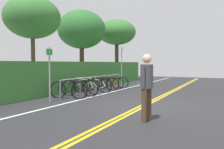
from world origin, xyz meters
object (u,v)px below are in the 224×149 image
(tree_extra, at_px, (117,33))
(sign_post_near, at_px, (50,69))
(tree_mid, at_px, (32,18))
(pedestrian, at_px, (147,83))
(bicycle_6, at_px, (115,82))
(tree_far_right, at_px, (82,30))
(bicycle_2, at_px, (86,86))
(sign_post_far, at_px, (122,63))
(bicycle_1, at_px, (79,88))
(bicycle_0, at_px, (69,90))
(bicycle_4, at_px, (104,84))
(bike_rack, at_px, (96,80))
(bicycle_5, at_px, (110,83))
(bicycle_3, at_px, (96,85))

(tree_extra, bearing_deg, sign_post_near, -167.11)
(tree_mid, bearing_deg, pedestrian, -115.25)
(bicycle_6, height_order, tree_far_right, tree_far_right)
(pedestrian, height_order, sign_post_near, sign_post_near)
(bicycle_2, relative_size, sign_post_far, 0.71)
(bicycle_2, xyz_separation_m, tree_extra, (8.21, 2.34, 3.71))
(bicycle_1, xyz_separation_m, sign_post_far, (4.86, 0.17, 1.14))
(tree_mid, bearing_deg, bicycle_1, -103.31)
(bicycle_0, height_order, bicycle_1, bicycle_1)
(bicycle_0, distance_m, tree_far_right, 7.75)
(bicycle_1, xyz_separation_m, tree_far_right, (5.18, 3.50, 3.51))
(bicycle_4, height_order, tree_far_right, tree_far_right)
(sign_post_near, bearing_deg, tree_mid, 54.11)
(bicycle_1, relative_size, bicycle_4, 1.08)
(bicycle_1, xyz_separation_m, pedestrian, (-2.84, -4.13, 0.62))
(bicycle_1, relative_size, tree_extra, 0.35)
(pedestrian, bearing_deg, bicycle_1, 55.42)
(bike_rack, relative_size, tree_far_right, 1.06)
(bicycle_1, relative_size, sign_post_far, 0.72)
(bicycle_5, bearing_deg, tree_mid, 120.53)
(bike_rack, bearing_deg, sign_post_far, 1.25)
(bicycle_3, distance_m, bicycle_5, 1.58)
(sign_post_far, bearing_deg, tree_extra, 29.94)
(bicycle_4, xyz_separation_m, tree_mid, (-1.46, 3.75, 3.65))
(bicycle_0, relative_size, sign_post_near, 0.80)
(sign_post_near, bearing_deg, bicycle_2, 3.02)
(bicycle_4, relative_size, sign_post_near, 0.81)
(bicycle_1, relative_size, bicycle_5, 1.10)
(sign_post_near, bearing_deg, bicycle_6, 0.25)
(sign_post_near, relative_size, tree_extra, 0.40)
(bicycle_1, bearing_deg, bike_rack, 3.54)
(sign_post_near, height_order, tree_mid, tree_mid)
(pedestrian, bearing_deg, bicycle_4, 38.89)
(bicycle_0, height_order, bicycle_2, bicycle_2)
(bicycle_5, bearing_deg, bicycle_3, -178.46)
(bicycle_1, bearing_deg, sign_post_far, 1.99)
(bicycle_5, bearing_deg, sign_post_far, 2.87)
(bike_rack, relative_size, bicycle_4, 3.30)
(bicycle_1, distance_m, bicycle_4, 2.36)
(bicycle_2, relative_size, bicycle_5, 1.09)
(bicycle_2, relative_size, pedestrian, 1.05)
(tree_far_right, bearing_deg, bike_rack, -136.74)
(bicycle_0, xyz_separation_m, bicycle_2, (1.62, 0.23, 0.01))
(bicycle_4, distance_m, bicycle_5, 0.75)
(bicycle_4, bearing_deg, sign_post_near, 179.62)
(tree_extra, bearing_deg, pedestrian, -150.58)
(pedestrian, xyz_separation_m, sign_post_near, (1.06, 4.23, 0.28))
(bicycle_6, bearing_deg, bicycle_1, -178.11)
(bicycle_4, relative_size, pedestrian, 0.99)
(bicycle_5, distance_m, tree_mid, 5.69)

